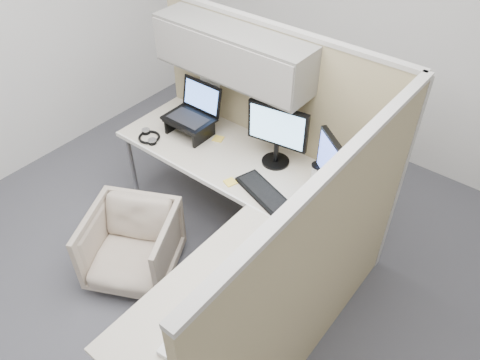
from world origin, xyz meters
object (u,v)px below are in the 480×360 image
Objects in this scene: office_chair at (132,243)px; keyboard at (266,195)px; monitor_left at (277,131)px; desk at (231,210)px.

keyboard reaches higher than office_chair.
keyboard is at bearing -73.20° from monitor_left.
office_chair is (-0.59, -0.41, -0.38)m from desk.
monitor_left is (0.56, 0.96, 0.69)m from office_chair.
keyboard is (0.16, -0.33, -0.26)m from monitor_left.
desk is at bearing -103.72° from keyboard.
desk is at bearing 8.33° from office_chair.
office_chair is at bearing -129.33° from monitor_left.
office_chair is 1.23× the size of keyboard.
monitor_left reaches higher than keyboard.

